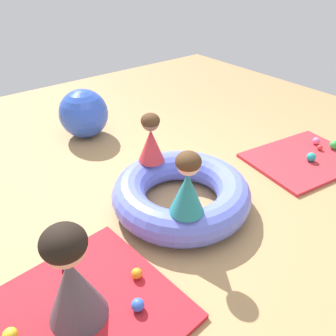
% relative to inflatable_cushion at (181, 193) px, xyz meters
% --- Properties ---
extents(ground_plane, '(8.00, 8.00, 0.00)m').
position_rel_inflatable_cushion_xyz_m(ground_plane, '(-0.07, 0.07, -0.16)').
color(ground_plane, tan).
extents(gym_mat_center_rear, '(1.34, 1.09, 0.04)m').
position_rel_inflatable_cushion_xyz_m(gym_mat_center_rear, '(1.66, -0.24, -0.14)').
color(gym_mat_center_rear, red).
rests_on(gym_mat_center_rear, ground).
extents(gym_mat_front, '(1.35, 1.28, 0.04)m').
position_rel_inflatable_cushion_xyz_m(gym_mat_front, '(-1.29, -0.49, -0.14)').
color(gym_mat_front, red).
rests_on(gym_mat_front, ground).
extents(inflatable_cushion, '(1.30, 1.30, 0.31)m').
position_rel_inflatable_cushion_xyz_m(inflatable_cushion, '(0.00, 0.00, 0.00)').
color(inflatable_cushion, '#6070E5').
rests_on(inflatable_cushion, ground).
extents(child_in_red, '(0.29, 0.29, 0.50)m').
position_rel_inflatable_cushion_xyz_m(child_in_red, '(-0.01, 0.45, 0.40)').
color(child_in_red, red).
rests_on(child_in_red, inflatable_cushion).
extents(child_in_teal, '(0.39, 0.39, 0.54)m').
position_rel_inflatable_cushion_xyz_m(child_in_teal, '(-0.26, -0.37, 0.42)').
color(child_in_teal, teal).
rests_on(child_in_teal, inflatable_cushion).
extents(adult_seated, '(0.52, 0.52, 0.76)m').
position_rel_inflatable_cushion_xyz_m(adult_seated, '(-1.29, -0.49, 0.25)').
color(adult_seated, '#4C4751').
rests_on(adult_seated, gym_mat_front).
extents(play_ball_blue, '(0.09, 0.09, 0.09)m').
position_rel_inflatable_cushion_xyz_m(play_ball_blue, '(-0.97, -0.70, -0.07)').
color(play_ball_blue, blue).
rests_on(play_ball_blue, gym_mat_front).
extents(play_ball_red, '(0.06, 0.06, 0.06)m').
position_rel_inflatable_cushion_xyz_m(play_ball_red, '(1.97, -0.25, -0.08)').
color(play_ball_red, red).
rests_on(play_ball_red, gym_mat_center_rear).
extents(play_ball_teal, '(0.10, 0.10, 0.10)m').
position_rel_inflatable_cushion_xyz_m(play_ball_teal, '(1.66, -0.33, -0.06)').
color(play_ball_teal, teal).
rests_on(play_ball_teal, gym_mat_center_rear).
extents(play_ball_pink, '(0.09, 0.09, 0.09)m').
position_rel_inflatable_cushion_xyz_m(play_ball_pink, '(2.07, -0.14, -0.07)').
color(play_ball_pink, pink).
rests_on(play_ball_pink, gym_mat_center_rear).
extents(play_ball_orange, '(0.08, 0.08, 0.08)m').
position_rel_inflatable_cushion_xyz_m(play_ball_orange, '(-0.82, -0.47, -0.07)').
color(play_ball_orange, orange).
rests_on(play_ball_orange, gym_mat_front).
extents(play_ball_yellow, '(0.09, 0.09, 0.09)m').
position_rel_inflatable_cushion_xyz_m(play_ball_yellow, '(-1.70, -0.39, -0.07)').
color(play_ball_yellow, yellow).
rests_on(play_ball_yellow, gym_mat_front).
extents(play_ball_green, '(0.11, 0.11, 0.11)m').
position_rel_inflatable_cushion_xyz_m(play_ball_green, '(2.13, -0.34, -0.06)').
color(play_ball_green, green).
rests_on(play_ball_green, gym_mat_center_rear).
extents(play_ball_blue_second, '(0.07, 0.07, 0.07)m').
position_rel_inflatable_cushion_xyz_m(play_ball_blue_second, '(-1.20, -0.07, -0.08)').
color(play_ball_blue_second, blue).
rests_on(play_ball_blue_second, gym_mat_front).
extents(exercise_ball_large, '(0.62, 0.62, 0.62)m').
position_rel_inflatable_cushion_xyz_m(exercise_ball_large, '(-0.02, 1.91, 0.15)').
color(exercise_ball_large, blue).
rests_on(exercise_ball_large, ground).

